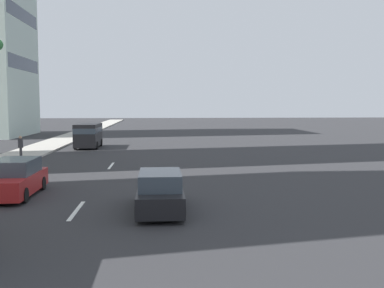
# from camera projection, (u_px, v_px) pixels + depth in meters

# --- Properties ---
(ground_plane) EXTENTS (198.00, 198.00, 0.00)m
(ground_plane) POSITION_uv_depth(u_px,v_px,m) (120.00, 154.00, 37.18)
(ground_plane) COLOR #2D2D30
(sidewalk_right) EXTENTS (162.00, 3.51, 0.15)m
(sidewalk_right) POSITION_uv_depth(u_px,v_px,m) (25.00, 154.00, 36.61)
(sidewalk_right) COLOR #B2ADA3
(sidewalk_right) RESTS_ON ground_plane
(lane_stripe_mid) EXTENTS (3.20, 0.16, 0.01)m
(lane_stripe_mid) POSITION_uv_depth(u_px,v_px,m) (76.00, 211.00, 17.51)
(lane_stripe_mid) COLOR silver
(lane_stripe_mid) RESTS_ON ground_plane
(lane_stripe_far) EXTENTS (3.20, 0.16, 0.01)m
(lane_stripe_far) POSITION_uv_depth(u_px,v_px,m) (111.00, 166.00, 30.29)
(lane_stripe_far) COLOR silver
(lane_stripe_far) RESTS_ON ground_plane
(car_lead) EXTENTS (4.72, 1.96, 1.64)m
(car_lead) POSITION_uv_depth(u_px,v_px,m) (14.00, 179.00, 20.27)
(car_lead) COLOR #A51E1E
(car_lead) RESTS_ON ground_plane
(van_third) EXTENTS (5.08, 2.13, 2.28)m
(van_third) POSITION_uv_depth(u_px,v_px,m) (88.00, 134.00, 42.56)
(van_third) COLOR black
(van_third) RESTS_ON ground_plane
(car_fourth) EXTENTS (4.67, 1.79, 1.54)m
(car_fourth) POSITION_uv_depth(u_px,v_px,m) (160.00, 192.00, 17.43)
(car_fourth) COLOR black
(car_fourth) RESTS_ON ground_plane
(pedestrian_mid_block) EXTENTS (0.30, 0.34, 1.68)m
(pedestrian_mid_block) POSITION_uv_depth(u_px,v_px,m) (21.00, 146.00, 32.75)
(pedestrian_mid_block) COLOR #333338
(pedestrian_mid_block) RESTS_ON sidewalk_right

